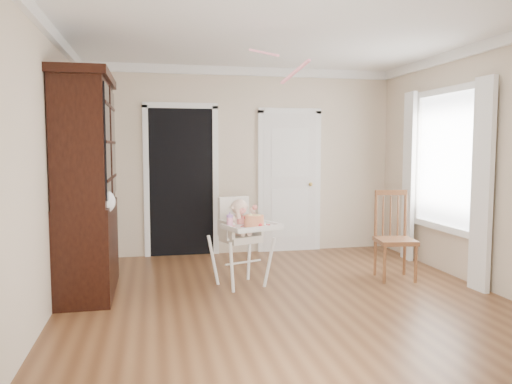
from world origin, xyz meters
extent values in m
plane|color=brown|center=(0.00, 0.00, 0.00)|extent=(5.00, 5.00, 0.00)
plane|color=white|center=(0.00, 0.00, 2.70)|extent=(5.00, 5.00, 0.00)
plane|color=beige|center=(0.00, 2.50, 1.35)|extent=(4.50, 0.00, 4.50)
plane|color=beige|center=(-2.25, 0.00, 1.35)|extent=(0.00, 5.00, 5.00)
plane|color=beige|center=(2.25, 0.00, 1.35)|extent=(0.00, 5.00, 5.00)
cube|color=black|center=(-0.90, 2.48, 1.05)|extent=(0.90, 0.03, 2.10)
cube|color=white|center=(-1.39, 2.48, 1.05)|extent=(0.08, 0.05, 2.18)
cube|color=white|center=(-0.41, 2.48, 1.05)|extent=(0.08, 0.05, 2.18)
cube|color=white|center=(-0.90, 2.48, 2.14)|extent=(1.06, 0.05, 0.08)
cube|color=white|center=(0.70, 2.48, 1.02)|extent=(0.80, 0.05, 2.05)
cube|color=white|center=(0.26, 2.48, 1.02)|extent=(0.08, 0.05, 2.13)
cube|color=white|center=(1.14, 2.48, 1.02)|extent=(0.08, 0.05, 2.13)
sphere|color=gold|center=(1.02, 2.44, 1.00)|extent=(0.06, 0.06, 0.06)
cube|color=white|center=(2.23, 0.80, 1.40)|extent=(0.02, 1.20, 1.60)
cube|color=white|center=(2.21, 0.80, 2.24)|extent=(0.06, 1.36, 0.08)
cube|color=white|center=(2.15, 0.02, 1.15)|extent=(0.08, 0.28, 2.30)
cube|color=white|center=(2.15, 1.58, 1.15)|extent=(0.08, 0.28, 2.30)
cylinder|color=white|center=(-0.50, 0.44, 0.27)|extent=(0.09, 0.15, 0.59)
cylinder|color=white|center=(-0.05, 0.60, 0.27)|extent=(0.15, 0.09, 0.59)
cylinder|color=white|center=(-0.65, 0.85, 0.27)|extent=(0.15, 0.09, 0.59)
cylinder|color=white|center=(-0.20, 1.01, 0.27)|extent=(0.09, 0.15, 0.59)
cylinder|color=white|center=(-0.33, 0.68, 0.28)|extent=(0.43, 0.18, 0.02)
cube|color=beige|center=(-0.35, 0.73, 0.54)|extent=(0.47, 0.46, 0.08)
cube|color=beige|center=(-0.53, 0.66, 0.66)|extent=(0.15, 0.33, 0.18)
cube|color=beige|center=(-0.17, 0.79, 0.66)|extent=(0.15, 0.33, 0.18)
cube|color=beige|center=(-0.41, 0.88, 0.78)|extent=(0.37, 0.18, 0.43)
cube|color=white|center=(-0.27, 0.51, 0.69)|extent=(0.65, 0.56, 0.03)
cube|color=white|center=(-0.20, 0.33, 0.71)|extent=(0.53, 0.22, 0.04)
ellipsoid|color=beige|center=(-0.36, 0.76, 0.68)|extent=(0.25, 0.22, 0.25)
sphere|color=beige|center=(-0.36, 0.76, 0.89)|extent=(0.22, 0.22, 0.18)
sphere|color=red|center=(-0.34, 0.70, 0.73)|extent=(0.13, 0.13, 0.13)
sphere|color=red|center=(-0.35, 0.67, 0.85)|extent=(0.06, 0.06, 0.06)
sphere|color=red|center=(-0.19, 0.73, 0.88)|extent=(0.06, 0.06, 0.06)
cylinder|color=silver|center=(-0.25, 0.48, 0.71)|extent=(0.27, 0.27, 0.01)
cylinder|color=red|center=(-0.25, 0.48, 0.77)|extent=(0.21, 0.21, 0.12)
cylinder|color=#F2E08C|center=(-0.23, 0.47, 0.82)|extent=(0.09, 0.09, 0.02)
cylinder|color=pink|center=(-0.51, 0.51, 0.76)|extent=(0.07, 0.07, 0.10)
cylinder|color=#A069B9|center=(-0.51, 0.51, 0.83)|extent=(0.07, 0.07, 0.03)
cone|color=#A069B9|center=(-0.51, 0.51, 0.86)|extent=(0.02, 0.02, 0.04)
cube|color=black|center=(-1.99, 0.79, 0.48)|extent=(0.54, 1.28, 0.96)
cube|color=black|center=(-1.99, 0.79, 1.61)|extent=(0.49, 1.28, 1.28)
cube|color=black|center=(-1.73, 0.47, 1.61)|extent=(0.02, 0.56, 1.12)
cube|color=black|center=(-1.73, 1.11, 1.61)|extent=(0.02, 0.56, 1.12)
cube|color=black|center=(-1.99, 0.79, 2.27)|extent=(0.58, 1.37, 0.09)
ellipsoid|color=white|center=(-1.78, 0.42, 1.02)|extent=(0.21, 0.17, 0.24)
cube|color=brown|center=(1.48, 0.64, 0.45)|extent=(0.48, 0.48, 0.05)
cylinder|color=brown|center=(1.27, 0.48, 0.23)|extent=(0.04, 0.04, 0.45)
cylinder|color=brown|center=(1.63, 0.43, 0.23)|extent=(0.04, 0.04, 0.45)
cylinder|color=brown|center=(1.33, 0.84, 0.23)|extent=(0.04, 0.04, 0.45)
cylinder|color=brown|center=(1.69, 0.79, 0.23)|extent=(0.04, 0.04, 0.45)
cylinder|color=brown|center=(1.33, 0.85, 0.75)|extent=(0.04, 0.04, 0.59)
cylinder|color=brown|center=(1.69, 0.80, 0.75)|extent=(0.04, 0.04, 0.59)
cube|color=brown|center=(1.51, 0.83, 1.01)|extent=(0.39, 0.10, 0.06)
camera|label=1|loc=(-1.31, -4.69, 1.56)|focal=35.00mm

